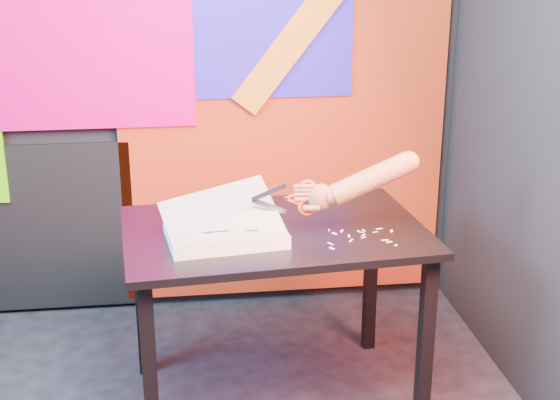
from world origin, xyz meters
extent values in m
cube|color=black|center=(0.00, 1.50, 1.35)|extent=(3.00, 0.01, 2.70)
cube|color=red|center=(0.65, 1.47, 0.85)|extent=(1.60, 0.02, 1.60)
cube|color=#301BD1|center=(0.55, 1.46, 1.45)|extent=(0.85, 0.02, 0.75)
cube|color=#E6006B|center=(-0.25, 1.45, 1.35)|extent=(0.95, 0.02, 0.80)
cube|color=black|center=(0.01, 0.19, 0.36)|extent=(0.05, 0.05, 0.72)
cube|color=black|center=(-0.05, 0.83, 0.36)|extent=(0.05, 0.05, 0.72)
cube|color=black|center=(1.03, 0.28, 0.36)|extent=(0.05, 0.05, 0.72)
cube|color=black|center=(0.97, 0.92, 0.36)|extent=(0.05, 0.05, 0.72)
cube|color=black|center=(0.49, 0.56, 0.73)|extent=(1.20, 0.86, 0.03)
cube|color=white|center=(0.30, 0.46, 0.77)|extent=(0.46, 0.36, 0.05)
cube|color=white|center=(0.30, 0.46, 0.80)|extent=(0.45, 0.36, 0.00)
cube|color=white|center=(0.30, 0.46, 0.81)|extent=(0.45, 0.34, 0.13)
cube|color=white|center=(0.29, 0.48, 0.83)|extent=(0.47, 0.33, 0.22)
cylinder|color=black|center=(0.13, 0.30, 0.80)|extent=(0.01, 0.01, 0.00)
cylinder|color=black|center=(0.16, 0.30, 0.80)|extent=(0.01, 0.01, 0.00)
cylinder|color=black|center=(0.19, 0.31, 0.80)|extent=(0.01, 0.01, 0.00)
cylinder|color=black|center=(0.21, 0.31, 0.80)|extent=(0.01, 0.01, 0.00)
cylinder|color=black|center=(0.24, 0.31, 0.80)|extent=(0.01, 0.01, 0.00)
cylinder|color=black|center=(0.27, 0.32, 0.80)|extent=(0.01, 0.01, 0.00)
cylinder|color=black|center=(0.30, 0.32, 0.80)|extent=(0.01, 0.01, 0.00)
cylinder|color=black|center=(0.33, 0.33, 0.80)|extent=(0.01, 0.01, 0.00)
cylinder|color=black|center=(0.36, 0.33, 0.80)|extent=(0.01, 0.01, 0.00)
cylinder|color=black|center=(0.39, 0.33, 0.80)|extent=(0.01, 0.01, 0.00)
cylinder|color=black|center=(0.42, 0.34, 0.80)|extent=(0.01, 0.01, 0.00)
cylinder|color=black|center=(0.45, 0.34, 0.80)|extent=(0.01, 0.01, 0.00)
cylinder|color=black|center=(0.48, 0.35, 0.80)|extent=(0.01, 0.01, 0.00)
cylinder|color=black|center=(0.51, 0.35, 0.80)|extent=(0.01, 0.01, 0.00)
cylinder|color=black|center=(0.09, 0.58, 0.80)|extent=(0.01, 0.01, 0.00)
cylinder|color=black|center=(0.12, 0.58, 0.80)|extent=(0.01, 0.01, 0.00)
cylinder|color=black|center=(0.15, 0.59, 0.80)|extent=(0.01, 0.01, 0.00)
cylinder|color=black|center=(0.18, 0.59, 0.80)|extent=(0.01, 0.01, 0.00)
cylinder|color=black|center=(0.21, 0.60, 0.80)|extent=(0.01, 0.01, 0.00)
cylinder|color=black|center=(0.24, 0.60, 0.80)|extent=(0.01, 0.01, 0.00)
cylinder|color=black|center=(0.26, 0.60, 0.80)|extent=(0.01, 0.01, 0.00)
cylinder|color=black|center=(0.29, 0.61, 0.80)|extent=(0.01, 0.01, 0.00)
cylinder|color=black|center=(0.32, 0.61, 0.80)|extent=(0.01, 0.01, 0.00)
cylinder|color=black|center=(0.35, 0.62, 0.80)|extent=(0.01, 0.01, 0.00)
cylinder|color=black|center=(0.38, 0.62, 0.80)|extent=(0.01, 0.01, 0.00)
cylinder|color=black|center=(0.41, 0.62, 0.80)|extent=(0.01, 0.01, 0.00)
cylinder|color=black|center=(0.44, 0.63, 0.80)|extent=(0.01, 0.01, 0.00)
cylinder|color=black|center=(0.47, 0.63, 0.80)|extent=(0.01, 0.01, 0.00)
cube|color=black|center=(0.19, 0.51, 0.80)|extent=(0.08, 0.02, 0.00)
cube|color=black|center=(0.32, 0.50, 0.80)|extent=(0.06, 0.02, 0.00)
cube|color=black|center=(0.26, 0.42, 0.80)|extent=(0.10, 0.02, 0.00)
cube|color=black|center=(0.39, 0.41, 0.80)|extent=(0.05, 0.02, 0.00)
cube|color=silver|center=(0.46, 0.49, 0.92)|extent=(0.13, 0.00, 0.07)
cube|color=silver|center=(0.46, 0.49, 0.87)|extent=(0.13, 0.00, 0.07)
cylinder|color=silver|center=(0.53, 0.49, 0.89)|extent=(0.01, 0.01, 0.01)
cube|color=#FF3D12|center=(0.55, 0.48, 0.88)|extent=(0.05, 0.01, 0.03)
cube|color=#FF3D12|center=(0.55, 0.48, 0.90)|extent=(0.05, 0.01, 0.03)
torus|color=#FF3D12|center=(0.61, 0.48, 0.93)|extent=(0.07, 0.02, 0.07)
torus|color=#FF3D12|center=(0.61, 0.48, 0.86)|extent=(0.07, 0.02, 0.07)
ellipsoid|color=#A96F4C|center=(0.66, 0.48, 0.89)|extent=(0.10, 0.06, 0.10)
cylinder|color=#A96F4C|center=(0.61, 0.48, 0.89)|extent=(0.08, 0.02, 0.02)
cylinder|color=#A96F4C|center=(0.61, 0.48, 0.91)|extent=(0.07, 0.02, 0.02)
cylinder|color=#A96F4C|center=(0.61, 0.48, 0.92)|extent=(0.06, 0.02, 0.02)
cylinder|color=#A96F4C|center=(0.61, 0.48, 0.94)|extent=(0.06, 0.02, 0.02)
cylinder|color=#A96F4C|center=(0.62, 0.47, 0.86)|extent=(0.07, 0.04, 0.03)
cylinder|color=#A96F4C|center=(0.71, 0.48, 0.90)|extent=(0.06, 0.07, 0.07)
cylinder|color=#A96F4C|center=(0.85, 0.48, 0.96)|extent=(0.31, 0.09, 0.20)
sphere|color=#A96F4C|center=(0.99, 0.48, 1.02)|extent=(0.08, 0.08, 0.08)
cube|color=beige|center=(0.76, 0.39, 0.75)|extent=(0.02, 0.03, 0.00)
cube|color=beige|center=(0.81, 0.44, 0.75)|extent=(0.02, 0.02, 0.00)
cube|color=beige|center=(0.83, 0.49, 0.75)|extent=(0.01, 0.02, 0.00)
cube|color=beige|center=(0.86, 0.47, 0.75)|extent=(0.02, 0.01, 0.00)
cube|color=beige|center=(0.80, 0.48, 0.75)|extent=(0.01, 0.02, 0.00)
cube|color=beige|center=(0.93, 0.47, 0.75)|extent=(0.02, 0.02, 0.00)
cube|color=beige|center=(0.89, 0.50, 0.75)|extent=(0.03, 0.01, 0.00)
cube|color=beige|center=(0.91, 0.33, 0.75)|extent=(0.01, 0.01, 0.00)
cube|color=beige|center=(0.81, 0.47, 0.75)|extent=(0.02, 0.01, 0.00)
cube|color=beige|center=(0.74, 0.49, 0.75)|extent=(0.02, 0.03, 0.00)
cube|color=beige|center=(0.76, 0.44, 0.75)|extent=(0.01, 0.03, 0.00)
cube|color=beige|center=(0.71, 0.47, 0.75)|extent=(0.02, 0.03, 0.00)
cube|color=beige|center=(0.67, 0.33, 0.75)|extent=(0.02, 0.02, 0.00)
cube|color=beige|center=(0.89, 0.36, 0.75)|extent=(0.03, 0.01, 0.00)
cube|color=beige|center=(0.70, 0.51, 0.75)|extent=(0.01, 0.02, 0.00)
cube|color=beige|center=(0.81, 0.42, 0.75)|extent=(0.02, 0.02, 0.00)
cube|color=beige|center=(0.88, 0.38, 0.75)|extent=(0.03, 0.01, 0.00)
cube|color=beige|center=(0.67, 0.38, 0.75)|extent=(0.02, 0.03, 0.00)
camera|label=1|loc=(0.16, -2.20, 1.82)|focal=50.00mm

